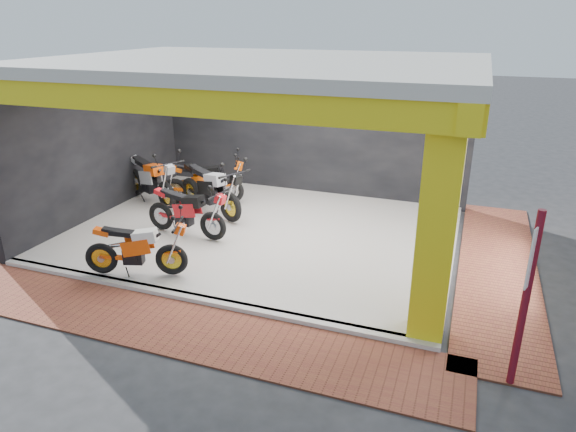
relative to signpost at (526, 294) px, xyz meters
The scene contains 17 objects.
ground 5.27m from the signpost, 163.56° to the left, with size 80.00×80.00×0.00m, color #2D2D30.
showroom_floor 6.12m from the signpost, 144.87° to the left, with size 8.00×6.00×0.10m, color silver.
showroom_ceiling 6.41m from the signpost, 144.87° to the left, with size 8.40×6.40×0.20m, color beige.
back_wall 8.19m from the signpost, 126.80° to the left, with size 8.20×0.20×3.50m, color black.
left_wall 9.64m from the signpost, 159.05° to the left, with size 0.20×6.20×3.50m, color black.
corner_column 1.41m from the signpost, 148.76° to the left, with size 0.50×0.50×3.50m, color yellow.
header_beam_front 5.30m from the signpost, behind, with size 8.40×0.30×0.40m, color yellow.
header_beam_right 4.08m from the signpost, 104.57° to the left, with size 0.30×6.40×0.40m, color yellow.
floor_kerb 5.07m from the signpost, behind, with size 8.00×0.20×0.10m, color silver.
paver_front 5.08m from the signpost, behind, with size 9.00×1.40×0.03m, color brown.
paver_right 3.68m from the signpost, 91.59° to the left, with size 1.40×7.00×0.03m, color brown.
signpost is the anchor object (origin of this frame).
moto_hero 5.71m from the signpost, behind, with size 1.95×0.72×1.19m, color #FA4D0A, non-canonical shape.
moto_row_a 6.82m from the signpost, 147.80° to the left, with size 2.34×0.87×1.43m, color black, non-canonical shape.
moto_row_b 6.22m from the signpost, 155.50° to the left, with size 2.06×0.76×1.26m, color red, non-canonical shape.
moto_row_c 8.49m from the signpost, 153.07° to the left, with size 2.32×0.86×1.42m, color #9A9CA1, non-canonical shape.
moto_row_d 7.90m from the signpost, 142.99° to the left, with size 2.14×0.79×1.31m, color #E25109, non-canonical shape.
Camera 1 is at (4.07, -7.51, 4.40)m, focal length 32.00 mm.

